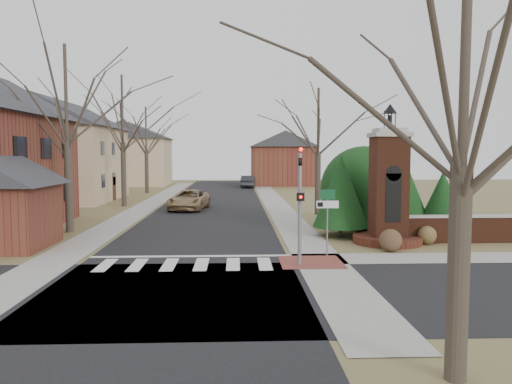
{
  "coord_description": "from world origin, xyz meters",
  "views": [
    {
      "loc": [
        1.93,
        -17.84,
        4.22
      ],
      "look_at": [
        2.87,
        6.0,
        2.35
      ],
      "focal_mm": 35.0,
      "sensor_mm": 36.0,
      "label": 1
    }
  ],
  "objects_px": {
    "brick_gate_monument": "(388,197)",
    "distant_car": "(248,182)",
    "traffic_signal_pole": "(300,197)",
    "sign_post": "(327,209)",
    "pickup_truck": "(189,200)"
  },
  "relations": [
    {
      "from": "brick_gate_monument",
      "to": "pickup_truck",
      "type": "distance_m",
      "value": 17.84
    },
    {
      "from": "sign_post",
      "to": "pickup_truck",
      "type": "distance_m",
      "value": 18.76
    },
    {
      "from": "traffic_signal_pole",
      "to": "distant_car",
      "type": "xyz_separation_m",
      "value": [
        -0.9,
        42.24,
        -1.85
      ]
    },
    {
      "from": "traffic_signal_pole",
      "to": "sign_post",
      "type": "bearing_deg",
      "value": 47.57
    },
    {
      "from": "distant_car",
      "to": "brick_gate_monument",
      "type": "bearing_deg",
      "value": 104.6
    },
    {
      "from": "traffic_signal_pole",
      "to": "brick_gate_monument",
      "type": "xyz_separation_m",
      "value": [
        4.7,
        4.42,
        -0.42
      ]
    },
    {
      "from": "sign_post",
      "to": "distant_car",
      "type": "xyz_separation_m",
      "value": [
        -2.19,
        40.83,
        -1.22
      ]
    },
    {
      "from": "sign_post",
      "to": "brick_gate_monument",
      "type": "height_order",
      "value": "brick_gate_monument"
    },
    {
      "from": "traffic_signal_pole",
      "to": "distant_car",
      "type": "distance_m",
      "value": 42.29
    },
    {
      "from": "pickup_truck",
      "to": "distant_car",
      "type": "height_order",
      "value": "pickup_truck"
    },
    {
      "from": "traffic_signal_pole",
      "to": "sign_post",
      "type": "distance_m",
      "value": 2.02
    },
    {
      "from": "traffic_signal_pole",
      "to": "pickup_truck",
      "type": "height_order",
      "value": "traffic_signal_pole"
    },
    {
      "from": "traffic_signal_pole",
      "to": "brick_gate_monument",
      "type": "distance_m",
      "value": 6.47
    },
    {
      "from": "traffic_signal_pole",
      "to": "pickup_truck",
      "type": "distance_m",
      "value": 19.69
    },
    {
      "from": "brick_gate_monument",
      "to": "distant_car",
      "type": "relative_size",
      "value": 1.46
    }
  ]
}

